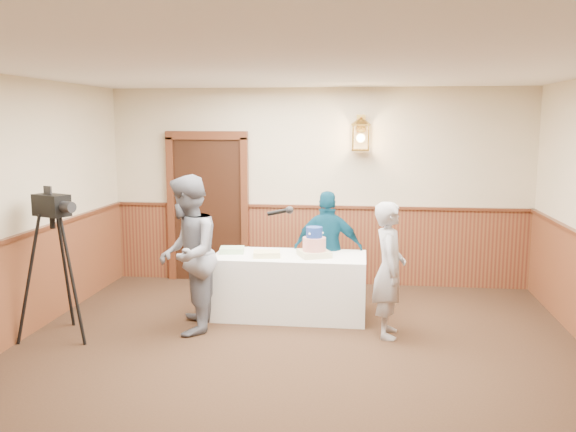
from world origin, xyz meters
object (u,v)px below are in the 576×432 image
object	(u,v)px
tiered_cake	(314,245)
tv_camera_rig	(56,275)
display_table	(290,285)
baker	(389,270)
assistant_p	(328,250)
sheet_cake_yellow	(267,254)
interviewer	(187,255)
sheet_cake_green	(232,250)

from	to	relation	value
tiered_cake	tv_camera_rig	size ratio (longest dim) A/B	0.28
display_table	baker	bearing A→B (deg)	-26.07
assistant_p	display_table	bearing A→B (deg)	42.63
sheet_cake_yellow	baker	world-z (taller)	baker
display_table	tiered_cake	distance (m)	0.59
interviewer	baker	bearing A→B (deg)	84.59
sheet_cake_yellow	interviewer	size ratio (longest dim) A/B	0.18
sheet_cake_yellow	assistant_p	xyz separation A→B (m)	(0.69, 0.51, -0.04)
sheet_cake_green	tiered_cake	bearing A→B (deg)	-4.40
tiered_cake	baker	bearing A→B (deg)	-31.21
tv_camera_rig	display_table	bearing A→B (deg)	48.78
sheet_cake_yellow	assistant_p	world-z (taller)	assistant_p
baker	assistant_p	world-z (taller)	baker
display_table	tv_camera_rig	xyz separation A→B (m)	(-2.40, -1.08, 0.33)
assistant_p	tv_camera_rig	xyz separation A→B (m)	(-2.83, -1.47, -0.04)
interviewer	tv_camera_rig	world-z (taller)	interviewer
sheet_cake_yellow	sheet_cake_green	size ratio (longest dim) A/B	1.10
baker	display_table	bearing A→B (deg)	64.10
display_table	sheet_cake_green	world-z (taller)	sheet_cake_green
display_table	tv_camera_rig	world-z (taller)	tv_camera_rig
sheet_cake_yellow	assistant_p	size ratio (longest dim) A/B	0.21
assistant_p	baker	bearing A→B (deg)	127.92
display_table	assistant_p	xyz separation A→B (m)	(0.43, 0.39, 0.36)
display_table	sheet_cake_green	xyz separation A→B (m)	(-0.71, 0.03, 0.41)
sheet_cake_yellow	baker	size ratio (longest dim) A/B	0.21
sheet_cake_green	interviewer	bearing A→B (deg)	-115.15
sheet_cake_green	baker	size ratio (longest dim) A/B	0.19
display_table	baker	size ratio (longest dim) A/B	1.21
sheet_cake_green	assistant_p	world-z (taller)	assistant_p
tv_camera_rig	assistant_p	bearing A→B (deg)	51.93
sheet_cake_green	interviewer	size ratio (longest dim) A/B	0.16
display_table	interviewer	xyz separation A→B (m)	(-1.05, -0.69, 0.50)
sheet_cake_green	display_table	bearing A→B (deg)	-2.80
tiered_cake	sheet_cake_green	size ratio (longest dim) A/B	1.56
sheet_cake_yellow	baker	xyz separation A→B (m)	(1.41, -0.43, -0.04)
baker	tiered_cake	bearing A→B (deg)	58.96
sheet_cake_yellow	interviewer	distance (m)	0.98
sheet_cake_yellow	sheet_cake_green	bearing A→B (deg)	160.14
sheet_cake_green	assistant_p	xyz separation A→B (m)	(1.15, 0.35, -0.04)
display_table	tv_camera_rig	bearing A→B (deg)	-155.75
interviewer	baker	world-z (taller)	interviewer
baker	sheet_cake_green	bearing A→B (deg)	72.41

